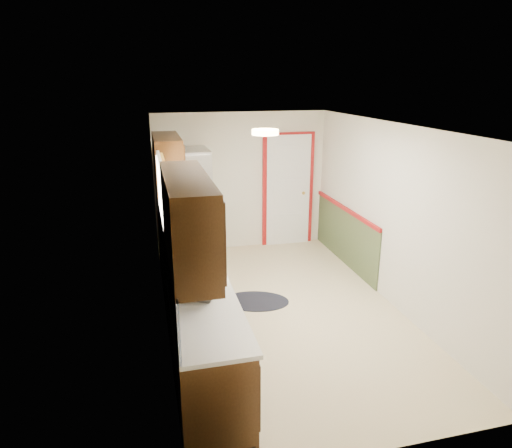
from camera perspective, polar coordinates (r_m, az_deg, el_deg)
room_shell at (r=5.69m, az=3.48°, el=0.01°), size 3.20×5.20×2.52m
kitchen_run at (r=5.33m, az=-8.49°, el=-5.89°), size 0.63×4.00×2.20m
back_wall_trim at (r=8.10m, az=5.51°, el=3.06°), size 1.12×2.30×2.08m
ceiling_fixture at (r=5.18m, az=1.16°, el=11.42°), size 0.30×0.30×0.06m
microwave at (r=4.48m, az=-7.14°, el=-6.44°), size 0.42×0.55×0.33m
refrigerator at (r=7.51m, az=-8.73°, el=2.14°), size 0.79×0.79×1.87m
rug at (r=6.36m, az=-0.08°, el=-9.62°), size 1.05×0.84×0.01m
cooktop at (r=6.88m, az=-9.61°, el=0.75°), size 0.52×0.62×0.02m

